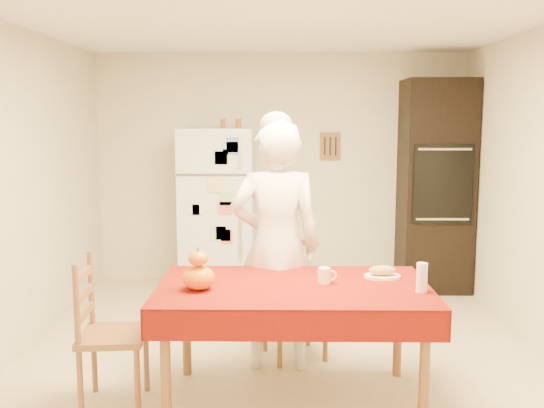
{
  "coord_description": "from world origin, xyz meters",
  "views": [
    {
      "loc": [
        0.0,
        -4.4,
        1.79
      ],
      "look_at": [
        -0.06,
        0.2,
        1.15
      ],
      "focal_mm": 40.0,
      "sensor_mm": 36.0,
      "label": 1
    }
  ],
  "objects_px": {
    "pumpkin_lower": "(199,278)",
    "bread_plate": "(382,276)",
    "chair_far": "(292,289)",
    "oven_cabinet": "(435,186)",
    "dining_table": "(293,296)",
    "chair_left": "(103,327)",
    "seated_woman": "(276,246)",
    "wine_glass": "(422,277)",
    "refrigerator": "(218,210)",
    "coffee_mug": "(324,276)"
  },
  "relations": [
    {
      "from": "bread_plate",
      "to": "oven_cabinet",
      "type": "bearing_deg",
      "value": 68.76
    },
    {
      "from": "oven_cabinet",
      "to": "chair_left",
      "type": "xyz_separation_m",
      "value": [
        -2.73,
        -2.71,
        -0.59
      ]
    },
    {
      "from": "pumpkin_lower",
      "to": "refrigerator",
      "type": "bearing_deg",
      "value": 93.38
    },
    {
      "from": "coffee_mug",
      "to": "pumpkin_lower",
      "type": "relative_size",
      "value": 0.51
    },
    {
      "from": "dining_table",
      "to": "bread_plate",
      "type": "distance_m",
      "value": 0.62
    },
    {
      "from": "oven_cabinet",
      "to": "chair_far",
      "type": "distance_m",
      "value": 2.47
    },
    {
      "from": "seated_woman",
      "to": "bread_plate",
      "type": "height_order",
      "value": "seated_woman"
    },
    {
      "from": "chair_far",
      "to": "bread_plate",
      "type": "relative_size",
      "value": 3.96
    },
    {
      "from": "bread_plate",
      "to": "seated_woman",
      "type": "bearing_deg",
      "value": 152.55
    },
    {
      "from": "chair_left",
      "to": "seated_woman",
      "type": "relative_size",
      "value": 0.53
    },
    {
      "from": "oven_cabinet",
      "to": "chair_far",
      "type": "relative_size",
      "value": 2.32
    },
    {
      "from": "refrigerator",
      "to": "seated_woman",
      "type": "bearing_deg",
      "value": -72.96
    },
    {
      "from": "oven_cabinet",
      "to": "chair_far",
      "type": "height_order",
      "value": "oven_cabinet"
    },
    {
      "from": "pumpkin_lower",
      "to": "bread_plate",
      "type": "xyz_separation_m",
      "value": [
        1.17,
        0.29,
        -0.06
      ]
    },
    {
      "from": "chair_far",
      "to": "bread_plate",
      "type": "height_order",
      "value": "chair_far"
    },
    {
      "from": "dining_table",
      "to": "wine_glass",
      "type": "xyz_separation_m",
      "value": [
        0.77,
        -0.13,
        0.16
      ]
    },
    {
      "from": "refrigerator",
      "to": "chair_far",
      "type": "height_order",
      "value": "refrigerator"
    },
    {
      "from": "chair_left",
      "to": "wine_glass",
      "type": "relative_size",
      "value": 5.4
    },
    {
      "from": "coffee_mug",
      "to": "chair_far",
      "type": "bearing_deg",
      "value": 104.22
    },
    {
      "from": "dining_table",
      "to": "chair_left",
      "type": "relative_size",
      "value": 1.79
    },
    {
      "from": "oven_cabinet",
      "to": "coffee_mug",
      "type": "height_order",
      "value": "oven_cabinet"
    },
    {
      "from": "wine_glass",
      "to": "bread_plate",
      "type": "xyz_separation_m",
      "value": [
        -0.18,
        0.32,
        -0.08
      ]
    },
    {
      "from": "chair_far",
      "to": "pumpkin_lower",
      "type": "distance_m",
      "value": 1.12
    },
    {
      "from": "refrigerator",
      "to": "bread_plate",
      "type": "bearing_deg",
      "value": -61.18
    },
    {
      "from": "coffee_mug",
      "to": "bread_plate",
      "type": "height_order",
      "value": "coffee_mug"
    },
    {
      "from": "seated_woman",
      "to": "wine_glass",
      "type": "height_order",
      "value": "seated_woman"
    },
    {
      "from": "seated_woman",
      "to": "coffee_mug",
      "type": "relative_size",
      "value": 17.88
    },
    {
      "from": "oven_cabinet",
      "to": "wine_glass",
      "type": "relative_size",
      "value": 12.5
    },
    {
      "from": "oven_cabinet",
      "to": "pumpkin_lower",
      "type": "bearing_deg",
      "value": -127.67
    },
    {
      "from": "oven_cabinet",
      "to": "bread_plate",
      "type": "xyz_separation_m",
      "value": [
        -0.95,
        -2.46,
        -0.33
      ]
    },
    {
      "from": "pumpkin_lower",
      "to": "bread_plate",
      "type": "distance_m",
      "value": 1.2
    },
    {
      "from": "chair_left",
      "to": "coffee_mug",
      "type": "bearing_deg",
      "value": -89.33
    },
    {
      "from": "oven_cabinet",
      "to": "chair_left",
      "type": "bearing_deg",
      "value": -135.24
    },
    {
      "from": "oven_cabinet",
      "to": "seated_woman",
      "type": "bearing_deg",
      "value": -128.3
    },
    {
      "from": "refrigerator",
      "to": "oven_cabinet",
      "type": "bearing_deg",
      "value": 1.18
    },
    {
      "from": "pumpkin_lower",
      "to": "wine_glass",
      "type": "height_order",
      "value": "wine_glass"
    },
    {
      "from": "chair_left",
      "to": "pumpkin_lower",
      "type": "height_order",
      "value": "chair_left"
    },
    {
      "from": "refrigerator",
      "to": "coffee_mug",
      "type": "relative_size",
      "value": 17.0
    },
    {
      "from": "refrigerator",
      "to": "bread_plate",
      "type": "relative_size",
      "value": 7.08
    },
    {
      "from": "pumpkin_lower",
      "to": "oven_cabinet",
      "type": "bearing_deg",
      "value": 52.33
    },
    {
      "from": "chair_far",
      "to": "dining_table",
      "type": "bearing_deg",
      "value": -110.05
    },
    {
      "from": "oven_cabinet",
      "to": "pumpkin_lower",
      "type": "xyz_separation_m",
      "value": [
        -2.12,
        -2.75,
        -0.26
      ]
    },
    {
      "from": "refrigerator",
      "to": "wine_glass",
      "type": "distance_m",
      "value": 3.12
    },
    {
      "from": "refrigerator",
      "to": "pumpkin_lower",
      "type": "relative_size",
      "value": 8.63
    },
    {
      "from": "coffee_mug",
      "to": "refrigerator",
      "type": "bearing_deg",
      "value": 110.16
    },
    {
      "from": "coffee_mug",
      "to": "dining_table",
      "type": "bearing_deg",
      "value": -166.57
    },
    {
      "from": "seated_woman",
      "to": "wine_glass",
      "type": "xyz_separation_m",
      "value": [
        0.88,
        -0.68,
        -0.04
      ]
    },
    {
      "from": "chair_far",
      "to": "coffee_mug",
      "type": "height_order",
      "value": "chair_far"
    },
    {
      "from": "refrigerator",
      "to": "chair_far",
      "type": "relative_size",
      "value": 1.79
    },
    {
      "from": "dining_table",
      "to": "bread_plate",
      "type": "relative_size",
      "value": 7.08
    }
  ]
}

